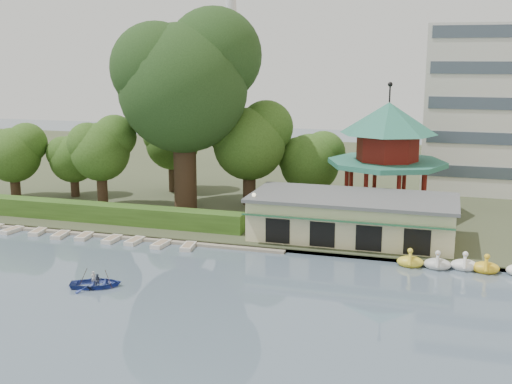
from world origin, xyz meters
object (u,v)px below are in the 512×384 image
at_px(dock, 112,235).
at_px(pavilion, 387,147).
at_px(boathouse, 352,217).
at_px(rowboat_with_passengers, 96,280).
at_px(big_tree, 185,78).

relative_size(dock, pavilion, 2.52).
relative_size(boathouse, rowboat_with_passengers, 2.96).
height_order(big_tree, rowboat_with_passengers, big_tree).
relative_size(dock, rowboat_with_passengers, 5.41).
xyz_separation_m(dock, boathouse, (22.00, 4.77, 2.25)).
distance_m(dock, boathouse, 22.62).
distance_m(pavilion, rowboat_with_passengers, 33.60).
bearing_deg(big_tree, dock, -106.12).
bearing_deg(pavilion, dock, -148.34).
bearing_deg(rowboat_with_passengers, pavilion, 55.95).
bearing_deg(pavilion, big_tree, -169.71).
bearing_deg(rowboat_with_passengers, boathouse, 46.37).
bearing_deg(dock, pavilion, 31.66).
xyz_separation_m(dock, big_tree, (3.18, 11.02, 14.38)).
bearing_deg(pavilion, boathouse, -101.28).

